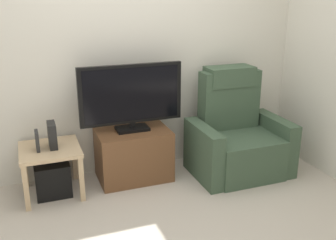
{
  "coord_description": "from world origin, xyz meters",
  "views": [
    {
      "loc": [
        -1.02,
        -2.73,
        1.86
      ],
      "look_at": [
        0.18,
        0.5,
        0.7
      ],
      "focal_mm": 42.15,
      "sensor_mm": 36.0,
      "label": 1
    }
  ],
  "objects_px": {
    "television": "(131,96)",
    "side_table": "(50,155)",
    "recliner_armchair": "(237,137)",
    "tv_stand": "(134,154)",
    "game_console": "(52,135)",
    "book_upright": "(37,141)",
    "subwoofer_box": "(53,178)"
  },
  "relations": [
    {
      "from": "tv_stand",
      "to": "game_console",
      "type": "distance_m",
      "value": 0.84
    },
    {
      "from": "television",
      "to": "subwoofer_box",
      "type": "relative_size",
      "value": 3.2
    },
    {
      "from": "recliner_armchair",
      "to": "game_console",
      "type": "bearing_deg",
      "value": 163.21
    },
    {
      "from": "tv_stand",
      "to": "television",
      "type": "xyz_separation_m",
      "value": [
        -0.0,
        0.02,
        0.61
      ]
    },
    {
      "from": "tv_stand",
      "to": "book_upright",
      "type": "height_order",
      "value": "book_upright"
    },
    {
      "from": "recliner_armchair",
      "to": "side_table",
      "type": "height_order",
      "value": "recliner_armchair"
    },
    {
      "from": "side_table",
      "to": "book_upright",
      "type": "bearing_deg",
      "value": -168.69
    },
    {
      "from": "tv_stand",
      "to": "game_console",
      "type": "xyz_separation_m",
      "value": [
        -0.77,
        -0.04,
        0.32
      ]
    },
    {
      "from": "subwoofer_box",
      "to": "book_upright",
      "type": "xyz_separation_m",
      "value": [
        -0.1,
        -0.02,
        0.4
      ]
    },
    {
      "from": "television",
      "to": "book_upright",
      "type": "relative_size",
      "value": 5.63
    },
    {
      "from": "tv_stand",
      "to": "recliner_armchair",
      "type": "relative_size",
      "value": 0.66
    },
    {
      "from": "subwoofer_box",
      "to": "game_console",
      "type": "xyz_separation_m",
      "value": [
        0.04,
        0.01,
        0.42
      ]
    },
    {
      "from": "tv_stand",
      "to": "game_console",
      "type": "bearing_deg",
      "value": -177.39
    },
    {
      "from": "tv_stand",
      "to": "subwoofer_box",
      "type": "bearing_deg",
      "value": -176.79
    },
    {
      "from": "game_console",
      "to": "book_upright",
      "type": "bearing_deg",
      "value": -167.47
    },
    {
      "from": "side_table",
      "to": "tv_stand",
      "type": "bearing_deg",
      "value": 3.21
    },
    {
      "from": "book_upright",
      "to": "game_console",
      "type": "height_order",
      "value": "game_console"
    },
    {
      "from": "television",
      "to": "subwoofer_box",
      "type": "distance_m",
      "value": 1.07
    },
    {
      "from": "television",
      "to": "game_console",
      "type": "xyz_separation_m",
      "value": [
        -0.77,
        -0.05,
        -0.28
      ]
    },
    {
      "from": "tv_stand",
      "to": "television",
      "type": "bearing_deg",
      "value": 90.0
    },
    {
      "from": "recliner_armchair",
      "to": "side_table",
      "type": "xyz_separation_m",
      "value": [
        -1.88,
        0.15,
        0.02
      ]
    },
    {
      "from": "television",
      "to": "side_table",
      "type": "distance_m",
      "value": 0.94
    },
    {
      "from": "subwoofer_box",
      "to": "game_console",
      "type": "relative_size",
      "value": 1.36
    },
    {
      "from": "television",
      "to": "book_upright",
      "type": "bearing_deg",
      "value": -174.69
    },
    {
      "from": "side_table",
      "to": "television",
      "type": "bearing_deg",
      "value": 4.56
    },
    {
      "from": "book_upright",
      "to": "tv_stand",
      "type": "bearing_deg",
      "value": 4.11
    },
    {
      "from": "game_console",
      "to": "television",
      "type": "bearing_deg",
      "value": 4.03
    },
    {
      "from": "television",
      "to": "book_upright",
      "type": "distance_m",
      "value": 0.96
    },
    {
      "from": "tv_stand",
      "to": "book_upright",
      "type": "bearing_deg",
      "value": -175.89
    },
    {
      "from": "television",
      "to": "subwoofer_box",
      "type": "height_order",
      "value": "television"
    },
    {
      "from": "tv_stand",
      "to": "subwoofer_box",
      "type": "xyz_separation_m",
      "value": [
        -0.81,
        -0.05,
        -0.1
      ]
    },
    {
      "from": "television",
      "to": "subwoofer_box",
      "type": "bearing_deg",
      "value": -175.44
    }
  ]
}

